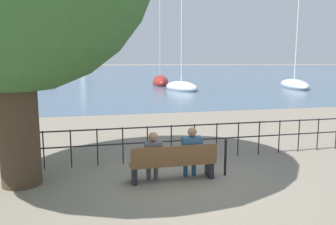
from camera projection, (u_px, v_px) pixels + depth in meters
name	position (u px, v px, depth m)	size (l,w,h in m)	color
ground_plane	(173.00, 180.00, 8.03)	(1000.00, 1000.00, 0.00)	gray
harbor_water	(94.00, 68.00, 162.34)	(600.00, 300.00, 0.01)	#47607A
park_bench	(173.00, 163.00, 7.90)	(2.09, 0.45, 0.90)	brown
seated_person_left	(153.00, 154.00, 7.83)	(0.40, 0.35, 1.22)	#4C4C51
seated_person_right	(192.00, 150.00, 8.04)	(0.49, 0.35, 1.29)	navy
promenade_railing	(159.00, 138.00, 9.43)	(14.81, 0.04, 1.05)	black
closed_umbrella	(225.00, 154.00, 8.25)	(0.09, 0.09, 0.99)	black
sailboat_0	(160.00, 82.00, 41.56)	(2.79, 6.50, 12.02)	maroon
sailboat_1	(181.00, 87.00, 34.08)	(3.47, 5.80, 11.88)	white
sailboat_2	(48.00, 82.00, 42.28)	(2.66, 6.15, 9.93)	black
sailboat_3	(294.00, 85.00, 37.36)	(5.03, 8.74, 11.78)	silver
harbor_lighthouse	(85.00, 44.00, 138.01)	(4.25, 4.25, 23.03)	white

